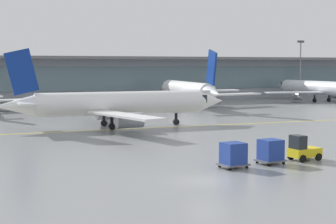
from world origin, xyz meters
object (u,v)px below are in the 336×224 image
at_px(gate_airplane_2, 187,91).
at_px(taxiing_regional_jet, 118,104).
at_px(cargo_dolly_lead, 270,151).
at_px(baggage_tug, 303,149).
at_px(apron_light_mast_1, 300,66).
at_px(cargo_dolly_trailing, 233,154).
at_px(gate_airplane_3, 318,88).

distance_m(gate_airplane_2, taxiing_regional_jet, 33.32).
height_order(gate_airplane_2, cargo_dolly_lead, gate_airplane_2).
bearing_deg(baggage_tug, apron_light_mast_1, 47.74).
xyz_separation_m(gate_airplane_2, cargo_dolly_trailing, (-19.82, -54.80, -2.04)).
bearing_deg(cargo_dolly_trailing, baggage_tug, -0.00).
distance_m(baggage_tug, cargo_dolly_trailing, 6.92).
height_order(cargo_dolly_lead, cargo_dolly_trailing, same).
distance_m(baggage_tug, cargo_dolly_lead, 3.35).
xyz_separation_m(gate_airplane_3, apron_light_mast_1, (3.74, 11.84, 4.58)).
xyz_separation_m(taxiing_regional_jet, apron_light_mast_1, (56.70, 42.50, 4.53)).
relative_size(taxiing_regional_jet, baggage_tug, 10.63).
bearing_deg(baggage_tug, cargo_dolly_lead, 180.00).
bearing_deg(gate_airplane_2, cargo_dolly_trailing, 164.80).
relative_size(gate_airplane_3, cargo_dolly_lead, 12.62).
height_order(gate_airplane_2, apron_light_mast_1, apron_light_mast_1).
xyz_separation_m(taxiing_regional_jet, cargo_dolly_lead, (4.36, -28.19, -1.87)).
bearing_deg(taxiing_regional_jet, cargo_dolly_trailing, -87.90).
distance_m(gate_airplane_2, baggage_tug, 55.49).
bearing_deg(taxiing_regional_jet, baggage_tug, -74.07).
relative_size(cargo_dolly_lead, apron_light_mast_1, 0.17).
bearing_deg(cargo_dolly_lead, gate_airplane_2, 65.98).
distance_m(gate_airplane_2, cargo_dolly_lead, 56.77).
height_order(baggage_tug, cargo_dolly_trailing, baggage_tug).
xyz_separation_m(gate_airplane_2, taxiing_regional_jet, (-20.63, -26.16, -0.18)).
distance_m(taxiing_regional_jet, cargo_dolly_lead, 28.58).
height_order(gate_airplane_3, baggage_tug, gate_airplane_3).
bearing_deg(gate_airplane_3, taxiing_regional_jet, 116.36).
xyz_separation_m(gate_airplane_3, cargo_dolly_trailing, (-52.15, -59.31, -1.81)).
bearing_deg(gate_airplane_2, apron_light_mast_1, -60.95).
bearing_deg(cargo_dolly_lead, baggage_tug, -0.00).
bearing_deg(cargo_dolly_trailing, gate_airplane_3, 41.32).
xyz_separation_m(gate_airplane_2, gate_airplane_3, (32.34, 4.51, -0.23)).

